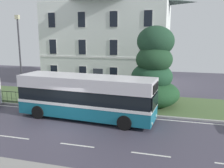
{
  "coord_description": "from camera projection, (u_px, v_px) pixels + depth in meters",
  "views": [
    {
      "loc": [
        7.12,
        -13.24,
        5.89
      ],
      "look_at": [
        2.14,
        4.9,
        2.14
      ],
      "focal_mm": 39.09,
      "sensor_mm": 36.0,
      "label": 1
    }
  ],
  "objects": [
    {
      "name": "ground_plane",
      "position": [
        68.0,
        123.0,
        16.67
      ],
      "size": [
        60.0,
        56.0,
        0.18
      ],
      "color": "#413D4B"
    },
    {
      "name": "iron_verge_railing",
      "position": [
        69.0,
        101.0,
        19.92
      ],
      "size": [
        13.74,
        0.04,
        0.97
      ],
      "color": "black",
      "rests_on": "ground_plane"
    },
    {
      "name": "evergreen_tree",
      "position": [
        152.0,
        75.0,
        20.2
      ],
      "size": [
        4.8,
        4.8,
        6.75
      ],
      "color": "#423328",
      "rests_on": "ground_plane"
    },
    {
      "name": "georgian_townhouse",
      "position": [
        111.0,
        37.0,
        30.99
      ],
      "size": [
        14.51,
        10.65,
        11.0
      ],
      "color": "white",
      "rests_on": "ground_plane"
    },
    {
      "name": "litter_bin",
      "position": [
        68.0,
        98.0,
        20.69
      ],
      "size": [
        0.52,
        0.52,
        1.14
      ],
      "color": "#4C4742",
      "rests_on": "ground_plane"
    },
    {
      "name": "street_lamp_post",
      "position": [
        20.0,
        53.0,
        21.4
      ],
      "size": [
        0.36,
        0.24,
        7.49
      ],
      "color": "#333338",
      "rests_on": "ground_plane"
    },
    {
      "name": "single_decker_bus",
      "position": [
        86.0,
        96.0,
        17.35
      ],
      "size": [
        10.0,
        3.27,
        3.09
      ],
      "rotation": [
        0.0,
        0.0,
        -0.07
      ],
      "color": "#166880",
      "rests_on": "ground_plane"
    }
  ]
}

